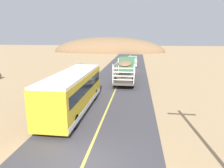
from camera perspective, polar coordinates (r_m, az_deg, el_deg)
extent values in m
plane|color=tan|center=(10.80, -7.93, -21.25)|extent=(240.00, 240.00, 0.00)
cube|color=#423F44|center=(10.80, -7.93, -21.21)|extent=(8.00, 120.00, 0.02)
cube|color=#D8CC4C|center=(10.79, -7.93, -21.16)|extent=(0.16, 117.60, 0.00)
cube|color=#3F7F4C|center=(31.04, 4.40, 5.53)|extent=(2.50, 2.20, 2.20)
cube|color=#192333|center=(30.98, 4.42, 6.36)|extent=(2.53, 1.54, 0.70)
cube|color=brown|center=(25.92, 3.71, 1.47)|extent=(2.50, 6.40, 0.24)
cylinder|color=silver|center=(28.88, 1.79, 5.20)|extent=(0.12, 0.12, 2.20)
cylinder|color=silver|center=(28.75, 6.54, 5.08)|extent=(0.12, 0.12, 2.20)
cylinder|color=silver|center=(22.72, 0.23, 2.91)|extent=(0.12, 0.12, 2.20)
cylinder|color=silver|center=(22.56, 6.25, 2.75)|extent=(0.12, 0.12, 2.20)
cube|color=silver|center=(25.91, 1.05, 2.76)|extent=(0.08, 6.30, 0.12)
cube|color=silver|center=(25.76, 6.42, 2.61)|extent=(0.08, 6.30, 0.12)
cube|color=silver|center=(22.72, 3.20, 1.19)|extent=(2.40, 0.08, 0.12)
cube|color=silver|center=(25.83, 1.06, 3.72)|extent=(0.08, 6.30, 0.12)
cube|color=silver|center=(25.68, 6.44, 3.57)|extent=(0.08, 6.30, 0.12)
cube|color=silver|center=(22.63, 3.22, 2.28)|extent=(2.40, 0.08, 0.12)
cube|color=silver|center=(25.76, 1.06, 4.68)|extent=(0.08, 6.30, 0.12)
cube|color=silver|center=(25.61, 6.47, 4.54)|extent=(0.08, 6.30, 0.12)
cube|color=silver|center=(22.55, 3.23, 3.38)|extent=(2.40, 0.08, 0.12)
cube|color=silver|center=(25.70, 1.07, 5.65)|extent=(0.08, 6.30, 0.12)
cube|color=silver|center=(25.55, 6.49, 5.52)|extent=(0.08, 6.30, 0.12)
cube|color=silver|center=(22.48, 3.25, 4.48)|extent=(2.40, 0.08, 0.12)
ellipsoid|color=#8C6B4C|center=(25.58, 3.78, 5.79)|extent=(1.75, 3.84, 0.70)
cylinder|color=black|center=(31.31, 2.37, 3.32)|extent=(0.32, 1.10, 1.10)
cylinder|color=black|center=(31.20, 6.36, 3.21)|extent=(0.32, 1.10, 1.10)
cylinder|color=black|center=(24.80, 0.99, 0.59)|extent=(0.32, 1.10, 1.10)
cylinder|color=black|center=(24.66, 6.03, 0.44)|extent=(0.32, 1.10, 1.10)
cube|color=gold|center=(16.79, -10.93, -1.96)|extent=(2.50, 10.00, 2.70)
cube|color=white|center=(16.47, -11.15, 2.84)|extent=(2.45, 9.80, 0.16)
cube|color=#192333|center=(16.67, -11.00, -0.40)|extent=(2.54, 9.20, 0.80)
cube|color=silver|center=(17.13, -10.76, -5.67)|extent=(2.53, 9.80, 0.36)
cylinder|color=black|center=(20.42, -10.89, -2.67)|extent=(0.30, 1.00, 1.00)
cylinder|color=black|center=(19.85, -4.84, -2.94)|extent=(0.30, 1.00, 1.00)
cylinder|color=black|center=(14.75, -18.82, -9.62)|extent=(0.30, 1.00, 1.00)
cylinder|color=black|center=(13.95, -10.54, -10.46)|extent=(0.30, 1.00, 1.00)
cube|color=silver|center=(41.53, 5.77, 5.98)|extent=(1.90, 4.60, 0.90)
cube|color=silver|center=(41.27, 5.79, 7.12)|extent=(1.75, 3.59, 0.80)
cube|color=#192333|center=(41.27, 5.79, 7.15)|extent=(1.79, 3.22, 0.44)
cube|color=silver|center=(39.37, 5.66, 5.08)|extent=(1.86, 0.20, 0.24)
cube|color=red|center=(39.28, 4.46, 5.84)|extent=(0.16, 0.06, 0.14)
cube|color=red|center=(39.23, 6.89, 5.77)|extent=(0.16, 0.06, 0.14)
cylinder|color=black|center=(43.01, 4.72, 5.86)|extent=(0.26, 0.76, 0.76)
cylinder|color=black|center=(42.96, 6.92, 5.80)|extent=(0.26, 0.76, 0.76)
cylinder|color=black|center=(40.19, 4.52, 5.32)|extent=(0.26, 0.76, 0.76)
cylinder|color=black|center=(40.14, 6.87, 5.26)|extent=(0.26, 0.76, 0.76)
ellipsoid|color=#84705B|center=(36.67, -8.87, 4.85)|extent=(1.29, 1.67, 1.36)
ellipsoid|color=olive|center=(77.68, -1.00, 9.05)|extent=(42.36, 17.47, 11.31)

